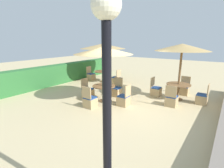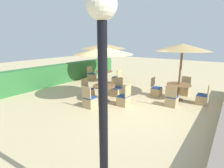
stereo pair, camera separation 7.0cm
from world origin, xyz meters
name	(u,v)px [view 2 (the right image)]	position (x,y,z in m)	size (l,w,h in m)	color
ground_plane	(123,106)	(0.00, 0.00, 0.00)	(40.00, 40.00, 0.00)	#C6B284
hedge_row	(43,77)	(0.00, 5.64, 0.60)	(13.00, 0.70, 1.21)	#2D6B33
lamp_post	(103,74)	(-4.31, -2.31, 2.35)	(0.36, 0.36, 3.32)	black
parasol_front_right	(183,48)	(2.25, -1.63, 2.42)	(2.41, 2.41, 2.60)	brown
round_table_front_right	(179,87)	(2.25, -1.63, 0.60)	(1.10, 1.10, 0.75)	brown
patio_chair_front_right_north	(156,91)	(2.20, -0.56, 0.26)	(0.46, 0.46, 0.93)	tan
patio_chair_front_right_west	(172,100)	(1.22, -1.64, 0.26)	(0.46, 0.46, 0.93)	tan
patio_chair_front_right_east	(185,90)	(3.24, -1.69, 0.26)	(0.46, 0.46, 0.93)	tan
patio_chair_front_right_south	(203,99)	(2.23, -2.68, 0.26)	(0.46, 0.46, 0.93)	tan
parasol_back_right	(103,46)	(3.13, 3.51, 2.35)	(2.95, 2.95, 2.52)	brown
round_table_back_right	(104,73)	(3.13, 3.51, 0.58)	(1.16, 1.16, 0.72)	brown
patio_chair_back_right_north	(92,76)	(3.12, 4.59, 0.26)	(0.46, 0.46, 0.93)	tan
patio_chair_back_right_south	(117,80)	(3.16, 2.47, 0.26)	(0.46, 0.46, 0.93)	tan
parasol_center	(103,51)	(0.05, 1.09, 2.30)	(2.59, 2.59, 2.47)	brown
round_table_center	(104,89)	(0.05, 1.09, 0.58)	(1.04, 1.04, 0.75)	brown
patio_chair_center_south	(124,100)	(0.11, 0.06, 0.26)	(0.46, 0.46, 0.93)	tan
patio_chair_center_east	(117,91)	(1.04, 1.05, 0.26)	(0.46, 0.46, 0.93)	tan
patio_chair_center_north	(88,92)	(0.06, 2.10, 0.26)	(0.46, 0.46, 0.93)	tan
patio_chair_center_west	(90,101)	(-0.89, 1.11, 0.26)	(0.46, 0.46, 0.93)	tan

